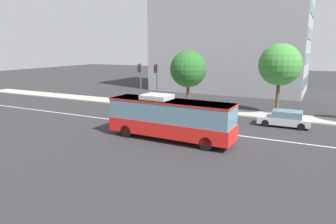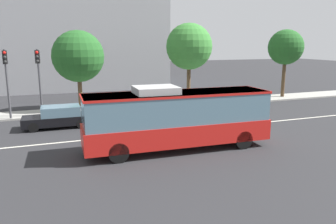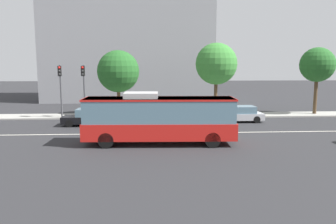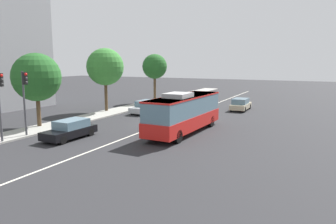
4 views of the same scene
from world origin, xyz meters
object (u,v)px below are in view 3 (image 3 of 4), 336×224
(street_tree_kerbside_centre, at_px, (216,64))
(street_tree_kerbside_right, at_px, (118,71))
(sedan_silver, at_px, (239,114))
(transit_bus, at_px, (159,117))
(street_tree_kerbside_left, at_px, (317,65))
(traffic_light_near_corner, at_px, (60,82))
(sedan_black, at_px, (90,117))
(traffic_light_mid_block, at_px, (84,82))

(street_tree_kerbside_centre, bearing_deg, street_tree_kerbside_right, -179.37)
(sedan_silver, bearing_deg, street_tree_kerbside_centre, -75.00)
(transit_bus, xyz_separation_m, street_tree_kerbside_left, (16.71, 11.87, 3.39))
(traffic_light_near_corner, relative_size, street_tree_kerbside_left, 0.74)
(sedan_silver, distance_m, street_tree_kerbside_right, 12.87)
(street_tree_kerbside_centre, distance_m, street_tree_kerbside_right, 10.17)
(sedan_black, distance_m, traffic_light_near_corner, 5.49)
(transit_bus, bearing_deg, sedan_silver, 49.06)
(transit_bus, height_order, street_tree_kerbside_left, street_tree_kerbside_left)
(street_tree_kerbside_centre, height_order, street_tree_kerbside_right, street_tree_kerbside_centre)
(sedan_silver, relative_size, traffic_light_mid_block, 0.87)
(sedan_silver, height_order, street_tree_kerbside_left, street_tree_kerbside_left)
(sedan_black, distance_m, street_tree_kerbside_right, 7.07)
(sedan_black, distance_m, street_tree_kerbside_centre, 14.21)
(street_tree_kerbside_right, bearing_deg, street_tree_kerbside_left, -2.39)
(transit_bus, height_order, traffic_light_near_corner, traffic_light_near_corner)
(sedan_silver, xyz_separation_m, street_tree_kerbside_centre, (-1.28, 4.65, 4.58))
(traffic_light_mid_block, height_order, street_tree_kerbside_left, street_tree_kerbside_left)
(transit_bus, height_order, traffic_light_mid_block, traffic_light_mid_block)
(sedan_silver, bearing_deg, street_tree_kerbside_right, -22.03)
(transit_bus, xyz_separation_m, street_tree_kerbside_right, (-3.77, 12.72, 2.74))
(sedan_black, bearing_deg, transit_bus, 130.15)
(transit_bus, distance_m, traffic_light_mid_block, 12.74)
(traffic_light_near_corner, bearing_deg, street_tree_kerbside_centre, 93.05)
(sedan_black, xyz_separation_m, street_tree_kerbside_left, (22.51, 4.74, 4.47))
(traffic_light_mid_block, distance_m, street_tree_kerbside_right, 3.91)
(traffic_light_near_corner, xyz_separation_m, traffic_light_mid_block, (2.18, 0.08, 0.00))
(traffic_light_near_corner, height_order, street_tree_kerbside_right, street_tree_kerbside_right)
(street_tree_kerbside_left, bearing_deg, sedan_silver, -157.85)
(traffic_light_mid_block, bearing_deg, street_tree_kerbside_right, 129.31)
(traffic_light_mid_block, height_order, street_tree_kerbside_right, street_tree_kerbside_right)
(sedan_silver, height_order, street_tree_kerbside_centre, street_tree_kerbside_centre)
(sedan_black, xyz_separation_m, sedan_silver, (13.45, 1.05, 0.00))
(sedan_silver, bearing_deg, traffic_light_near_corner, -8.24)
(sedan_black, height_order, traffic_light_near_corner, traffic_light_near_corner)
(transit_bus, bearing_deg, street_tree_kerbside_right, 108.66)
(traffic_light_mid_block, xyz_separation_m, street_tree_kerbside_left, (23.60, 1.29, 1.63))
(transit_bus, distance_m, street_tree_kerbside_left, 20.77)
(street_tree_kerbside_centre, relative_size, street_tree_kerbside_right, 1.12)
(transit_bus, bearing_deg, traffic_light_near_corner, 132.99)
(street_tree_kerbside_right, bearing_deg, transit_bus, -73.48)
(street_tree_kerbside_left, distance_m, street_tree_kerbside_right, 20.51)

